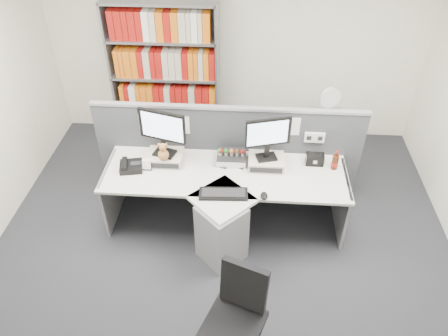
# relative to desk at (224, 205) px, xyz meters

# --- Properties ---
(ground) EXTENTS (5.50, 5.50, 0.00)m
(ground) POSITION_rel_desk_xyz_m (0.00, -0.60, -0.46)
(ground) COLOR #2F3137
(ground) RESTS_ON ground
(room_shell) EXTENTS (5.04, 5.54, 2.72)m
(room_shell) POSITION_rel_desk_xyz_m (0.00, -0.60, 1.33)
(room_shell) COLOR white
(room_shell) RESTS_ON ground
(partition) EXTENTS (3.00, 0.08, 1.27)m
(partition) POSITION_rel_desk_xyz_m (0.00, 0.65, 0.19)
(partition) COLOR #3F4148
(partition) RESTS_ON ground
(desk) EXTENTS (2.60, 1.20, 0.72)m
(desk) POSITION_rel_desk_xyz_m (0.00, 0.00, 0.00)
(desk) COLOR silver
(desk) RESTS_ON ground
(monitor_riser_left) EXTENTS (0.38, 0.31, 0.10)m
(monitor_riser_left) POSITION_rel_desk_xyz_m (-0.67, 0.38, 0.31)
(monitor_riser_left) COLOR #BDB19D
(monitor_riser_left) RESTS_ON desk
(monitor_riser_right) EXTENTS (0.38, 0.31, 0.10)m
(monitor_riser_right) POSITION_rel_desk_xyz_m (0.43, 0.38, 0.31)
(monitor_riser_right) COLOR #BDB19D
(monitor_riser_right) RESTS_ON desk
(monitor_left) EXTENTS (0.51, 0.22, 0.53)m
(monitor_left) POSITION_rel_desk_xyz_m (-0.67, 0.38, 0.68)
(monitor_left) COLOR black
(monitor_left) RESTS_ON monitor_riser_left
(monitor_right) EXTENTS (0.47, 0.21, 0.49)m
(monitor_right) POSITION_rel_desk_xyz_m (0.43, 0.38, 0.66)
(monitor_right) COLOR black
(monitor_right) RESTS_ON monitor_riser_right
(desktop_pc) EXTENTS (0.31, 0.28, 0.08)m
(desktop_pc) POSITION_rel_desk_xyz_m (0.06, 0.44, 0.31)
(desktop_pc) COLOR black
(desktop_pc) RESTS_ON desk
(figurines) EXTENTS (0.30, 0.05, 0.09)m
(figurines) POSITION_rel_desk_xyz_m (0.03, 0.42, 0.40)
(figurines) COLOR #BDB19D
(figurines) RESTS_ON desktop_pc
(keyboard) EXTENTS (0.49, 0.21, 0.03)m
(keyboard) POSITION_rel_desk_xyz_m (0.01, -0.13, 0.28)
(keyboard) COLOR black
(keyboard) RESTS_ON desk
(mouse) EXTENTS (0.07, 0.12, 0.04)m
(mouse) POSITION_rel_desk_xyz_m (0.41, -0.13, 0.29)
(mouse) COLOR black
(mouse) RESTS_ON desk
(desk_phone) EXTENTS (0.27, 0.26, 0.10)m
(desk_phone) POSITION_rel_desk_xyz_m (-1.02, 0.22, 0.30)
(desk_phone) COLOR black
(desk_phone) RESTS_ON desk
(desk_calendar) EXTENTS (0.10, 0.08, 0.12)m
(desk_calendar) POSITION_rel_desk_xyz_m (-0.84, 0.23, 0.32)
(desk_calendar) COLOR black
(desk_calendar) RESTS_ON desk
(plush_toy) EXTENTS (0.12, 0.12, 0.20)m
(plush_toy) POSITION_rel_desk_xyz_m (-0.66, 0.29, 0.45)
(plush_toy) COLOR #A56D37
(plush_toy) RESTS_ON monitor_riser_left
(speaker) EXTENTS (0.19, 0.11, 0.13)m
(speaker) POSITION_rel_desk_xyz_m (0.96, 0.45, 0.33)
(speaker) COLOR black
(speaker) RESTS_ON desk
(cola_bottle) EXTENTS (0.07, 0.07, 0.23)m
(cola_bottle) POSITION_rel_desk_xyz_m (1.16, 0.38, 0.35)
(cola_bottle) COLOR #3F190A
(cola_bottle) RESTS_ON desk
(shelving_unit) EXTENTS (1.41, 0.40, 2.00)m
(shelving_unit) POSITION_rel_desk_xyz_m (-0.90, 1.85, 0.52)
(shelving_unit) COLOR gray
(shelving_unit) RESTS_ON ground
(filing_cabinet) EXTENTS (0.45, 0.61, 0.70)m
(filing_cabinet) POSITION_rel_desk_xyz_m (1.20, 1.40, -0.11)
(filing_cabinet) COLOR gray
(filing_cabinet) RESTS_ON ground
(desk_fan) EXTENTS (0.27, 0.16, 0.45)m
(desk_fan) POSITION_rel_desk_xyz_m (1.20, 1.40, 0.53)
(desk_fan) COLOR white
(desk_fan) RESTS_ON filing_cabinet
(office_chair) EXTENTS (0.63, 0.64, 0.95)m
(office_chair) POSITION_rel_desk_xyz_m (0.20, -1.33, 0.05)
(office_chair) COLOR silver
(office_chair) RESTS_ON ground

